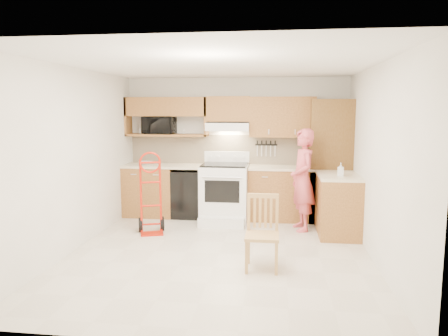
% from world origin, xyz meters
% --- Properties ---
extents(floor, '(4.00, 4.50, 0.02)m').
position_xyz_m(floor, '(0.00, 0.00, -0.01)').
color(floor, beige).
rests_on(floor, ground).
extents(ceiling, '(4.00, 4.50, 0.02)m').
position_xyz_m(ceiling, '(0.00, 0.00, 2.51)').
color(ceiling, white).
rests_on(ceiling, ground).
extents(wall_back, '(4.00, 0.02, 2.50)m').
position_xyz_m(wall_back, '(0.00, 2.26, 1.25)').
color(wall_back, white).
rests_on(wall_back, ground).
extents(wall_front, '(4.00, 0.02, 2.50)m').
position_xyz_m(wall_front, '(0.00, -2.26, 1.25)').
color(wall_front, white).
rests_on(wall_front, ground).
extents(wall_left, '(0.02, 4.50, 2.50)m').
position_xyz_m(wall_left, '(-2.01, 0.00, 1.25)').
color(wall_left, white).
rests_on(wall_left, ground).
extents(wall_right, '(0.02, 4.50, 2.50)m').
position_xyz_m(wall_right, '(2.01, 0.00, 1.25)').
color(wall_right, white).
rests_on(wall_right, ground).
extents(backsplash, '(3.92, 0.03, 0.55)m').
position_xyz_m(backsplash, '(0.00, 2.23, 1.20)').
color(backsplash, beige).
rests_on(backsplash, wall_back).
extents(lower_cab_left, '(0.90, 0.60, 0.90)m').
position_xyz_m(lower_cab_left, '(-1.55, 1.95, 0.45)').
color(lower_cab_left, '#A86E36').
rests_on(lower_cab_left, ground).
extents(dishwasher, '(0.60, 0.60, 0.85)m').
position_xyz_m(dishwasher, '(-0.80, 1.95, 0.42)').
color(dishwasher, black).
rests_on(dishwasher, ground).
extents(lower_cab_right, '(1.14, 0.60, 0.90)m').
position_xyz_m(lower_cab_right, '(0.83, 1.95, 0.45)').
color(lower_cab_right, '#A86E36').
rests_on(lower_cab_right, ground).
extents(countertop_left, '(1.50, 0.63, 0.04)m').
position_xyz_m(countertop_left, '(-1.25, 1.95, 0.92)').
color(countertop_left, beige).
rests_on(countertop_left, lower_cab_left).
extents(countertop_right, '(1.14, 0.63, 0.04)m').
position_xyz_m(countertop_right, '(0.83, 1.95, 0.92)').
color(countertop_right, beige).
rests_on(countertop_right, lower_cab_right).
extents(cab_return_right, '(0.60, 1.00, 0.90)m').
position_xyz_m(cab_return_right, '(1.70, 1.15, 0.45)').
color(cab_return_right, '#A86E36').
rests_on(cab_return_right, ground).
extents(countertop_return, '(0.63, 1.00, 0.04)m').
position_xyz_m(countertop_return, '(1.70, 1.15, 0.92)').
color(countertop_return, beige).
rests_on(countertop_return, cab_return_right).
extents(pantry_tall, '(0.70, 0.60, 2.10)m').
position_xyz_m(pantry_tall, '(1.65, 1.95, 1.05)').
color(pantry_tall, brown).
rests_on(pantry_tall, ground).
extents(upper_cab_left, '(1.50, 0.33, 0.34)m').
position_xyz_m(upper_cab_left, '(-1.25, 2.08, 1.98)').
color(upper_cab_left, '#A86E36').
rests_on(upper_cab_left, wall_back).
extents(upper_shelf_mw, '(1.50, 0.33, 0.04)m').
position_xyz_m(upper_shelf_mw, '(-1.25, 2.08, 1.47)').
color(upper_shelf_mw, '#A86E36').
rests_on(upper_shelf_mw, wall_back).
extents(upper_cab_center, '(0.76, 0.33, 0.44)m').
position_xyz_m(upper_cab_center, '(-0.12, 2.08, 1.94)').
color(upper_cab_center, '#A86E36').
rests_on(upper_cab_center, wall_back).
extents(upper_cab_right, '(1.14, 0.33, 0.70)m').
position_xyz_m(upper_cab_right, '(0.83, 2.08, 1.80)').
color(upper_cab_right, '#A86E36').
rests_on(upper_cab_right, wall_back).
extents(range_hood, '(0.76, 0.46, 0.14)m').
position_xyz_m(range_hood, '(-0.12, 2.02, 1.63)').
color(range_hood, white).
rests_on(range_hood, wall_back).
extents(knife_strip, '(0.40, 0.05, 0.29)m').
position_xyz_m(knife_strip, '(0.55, 2.21, 1.24)').
color(knife_strip, black).
rests_on(knife_strip, backsplash).
extents(microwave, '(0.58, 0.39, 0.32)m').
position_xyz_m(microwave, '(-1.39, 2.08, 1.65)').
color(microwave, black).
rests_on(microwave, upper_shelf_mw).
extents(range, '(0.81, 1.06, 1.19)m').
position_xyz_m(range, '(-0.15, 1.67, 0.59)').
color(range, white).
rests_on(range, ground).
extents(person, '(0.52, 0.67, 1.64)m').
position_xyz_m(person, '(1.16, 1.31, 0.82)').
color(person, '#CC4E56').
rests_on(person, ground).
extents(hand_truck, '(0.57, 0.54, 1.16)m').
position_xyz_m(hand_truck, '(-1.19, 0.83, 0.58)').
color(hand_truck, red).
rests_on(hand_truck, ground).
extents(dining_chair, '(0.41, 0.44, 0.90)m').
position_xyz_m(dining_chair, '(0.59, -0.49, 0.45)').
color(dining_chair, tan).
rests_on(dining_chair, ground).
extents(soap_bottle, '(0.10, 0.10, 0.20)m').
position_xyz_m(soap_bottle, '(1.70, 0.99, 1.04)').
color(soap_bottle, white).
rests_on(soap_bottle, countertop_return).
extents(bowl, '(0.30, 0.30, 0.06)m').
position_xyz_m(bowl, '(-1.63, 1.95, 0.97)').
color(bowl, white).
rests_on(bowl, countertop_left).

